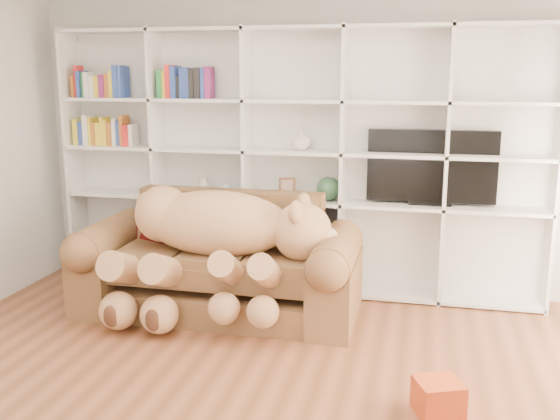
% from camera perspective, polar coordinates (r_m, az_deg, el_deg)
% --- Properties ---
extents(floor, '(5.00, 5.00, 0.00)m').
position_cam_1_polar(floor, '(3.90, -6.00, -18.31)').
color(floor, brown).
rests_on(floor, ground).
extents(wall_back, '(5.00, 0.02, 2.70)m').
position_cam_1_polar(wall_back, '(5.81, 1.75, 6.07)').
color(wall_back, silver).
rests_on(wall_back, floor).
extents(bookshelf, '(4.43, 0.35, 2.40)m').
position_cam_1_polar(bookshelf, '(5.73, -0.89, 5.55)').
color(bookshelf, white).
rests_on(bookshelf, floor).
extents(sofa, '(2.33, 1.01, 0.98)m').
position_cam_1_polar(sofa, '(5.34, -5.54, -5.33)').
color(sofa, brown).
rests_on(sofa, floor).
extents(teddy_bear, '(1.82, 0.98, 1.05)m').
position_cam_1_polar(teddy_bear, '(5.06, -5.98, -2.55)').
color(teddy_bear, tan).
rests_on(teddy_bear, sofa).
extents(throw_pillow, '(0.44, 0.36, 0.41)m').
position_cam_1_polar(throw_pillow, '(5.62, -11.18, -1.19)').
color(throw_pillow, '#4F0D0D').
rests_on(throw_pillow, sofa).
extents(gift_box, '(0.33, 0.32, 0.21)m').
position_cam_1_polar(gift_box, '(3.98, 14.27, -16.27)').
color(gift_box, '#B83F18').
rests_on(gift_box, floor).
extents(tv, '(1.10, 0.18, 0.65)m').
position_cam_1_polar(tv, '(5.58, 13.68, 3.78)').
color(tv, black).
rests_on(tv, bookshelf).
extents(picture_frame, '(0.15, 0.07, 0.19)m').
position_cam_1_polar(picture_frame, '(5.69, 0.67, 2.05)').
color(picture_frame, '#52311C').
rests_on(picture_frame, bookshelf).
extents(green_vase, '(0.22, 0.22, 0.22)m').
position_cam_1_polar(green_vase, '(5.62, 4.45, 1.95)').
color(green_vase, '#2A5236').
rests_on(green_vase, bookshelf).
extents(figurine_tall, '(0.10, 0.10, 0.17)m').
position_cam_1_polar(figurine_tall, '(5.92, -7.05, 2.19)').
color(figurine_tall, beige).
rests_on(figurine_tall, bookshelf).
extents(figurine_short, '(0.08, 0.08, 0.11)m').
position_cam_1_polar(figurine_short, '(5.92, -6.84, 1.89)').
color(figurine_short, beige).
rests_on(figurine_short, bookshelf).
extents(snow_globe, '(0.11, 0.11, 0.11)m').
position_cam_1_polar(snow_globe, '(5.85, -4.94, 1.84)').
color(snow_globe, white).
rests_on(snow_globe, bookshelf).
extents(shelf_vase, '(0.25, 0.25, 0.20)m').
position_cam_1_polar(shelf_vase, '(5.60, 1.89, 6.49)').
color(shelf_vase, beige).
rests_on(shelf_vase, bookshelf).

